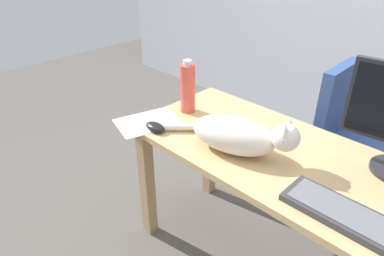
% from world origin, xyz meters
% --- Properties ---
extents(desk, '(1.55, 0.62, 0.71)m').
position_xyz_m(desk, '(0.00, 0.00, 0.60)').
color(desk, tan).
rests_on(desk, ground_plane).
extents(office_chair, '(0.48, 0.48, 0.91)m').
position_xyz_m(office_chair, '(-0.03, 0.66, 0.39)').
color(office_chair, black).
rests_on(office_chair, ground_plane).
extents(keyboard, '(0.44, 0.15, 0.03)m').
position_xyz_m(keyboard, '(0.26, -0.18, 0.72)').
color(keyboard, '#333338').
rests_on(keyboard, desk).
extents(cat, '(0.60, 0.27, 0.20)m').
position_xyz_m(cat, '(-0.24, -0.12, 0.79)').
color(cat, silver).
rests_on(cat, desk).
extents(computer_mouse, '(0.11, 0.06, 0.04)m').
position_xyz_m(computer_mouse, '(-0.62, -0.25, 0.72)').
color(computer_mouse, black).
rests_on(computer_mouse, desk).
extents(paper_sheet, '(0.29, 0.34, 0.00)m').
position_xyz_m(paper_sheet, '(-0.71, -0.22, 0.71)').
color(paper_sheet, white).
rests_on(paper_sheet, desk).
extents(water_bottle, '(0.07, 0.07, 0.27)m').
position_xyz_m(water_bottle, '(-0.66, -0.00, 0.83)').
color(water_bottle, '#D84C3D').
rests_on(water_bottle, desk).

